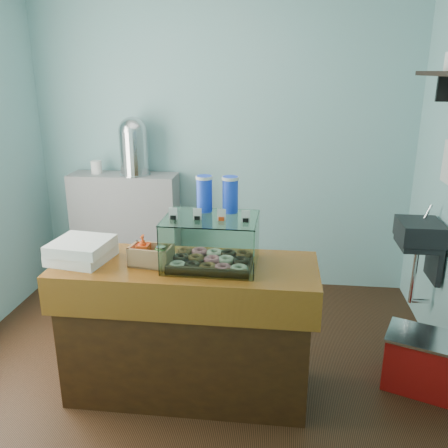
# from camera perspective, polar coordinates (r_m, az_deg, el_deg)

# --- Properties ---
(ground) EXTENTS (3.50, 3.50, 0.00)m
(ground) POSITION_cam_1_polar(r_m,az_deg,el_deg) (3.55, -3.43, -16.72)
(ground) COLOR black
(ground) RESTS_ON ground
(room_shell) EXTENTS (3.54, 3.04, 2.82)m
(room_shell) POSITION_cam_1_polar(r_m,az_deg,el_deg) (2.94, -3.53, 11.84)
(room_shell) COLOR #7FB9BA
(room_shell) RESTS_ON ground
(counter) EXTENTS (1.60, 0.60, 0.90)m
(counter) POSITION_cam_1_polar(r_m,az_deg,el_deg) (3.09, -4.43, -12.39)
(counter) COLOR #3E200C
(counter) RESTS_ON ground
(back_shelf) EXTENTS (1.00, 0.32, 1.10)m
(back_shelf) POSITION_cam_1_polar(r_m,az_deg,el_deg) (4.67, -11.64, -0.73)
(back_shelf) COLOR gray
(back_shelf) RESTS_ON ground
(display_case) EXTENTS (0.56, 0.41, 0.52)m
(display_case) POSITION_cam_1_polar(r_m,az_deg,el_deg) (2.84, -1.38, -1.67)
(display_case) COLOR #351F0F
(display_case) RESTS_ON counter
(condiment_crate) EXTENTS (0.27, 0.18, 0.18)m
(condiment_crate) POSITION_cam_1_polar(r_m,az_deg,el_deg) (2.88, -8.92, -3.65)
(condiment_crate) COLOR tan
(condiment_crate) RESTS_ON counter
(pastry_boxes) EXTENTS (0.38, 0.39, 0.13)m
(pastry_boxes) POSITION_cam_1_polar(r_m,az_deg,el_deg) (3.04, -16.78, -3.05)
(pastry_boxes) COLOR white
(pastry_boxes) RESTS_ON counter
(coffee_urn) EXTENTS (0.29, 0.29, 0.53)m
(coffee_urn) POSITION_cam_1_polar(r_m,az_deg,el_deg) (4.42, -10.83, 9.35)
(coffee_urn) COLOR silver
(coffee_urn) RESTS_ON back_shelf
(red_cooler) EXTENTS (0.53, 0.47, 0.38)m
(red_cooler) POSITION_cam_1_polar(r_m,az_deg,el_deg) (3.50, 22.46, -14.98)
(red_cooler) COLOR red
(red_cooler) RESTS_ON ground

